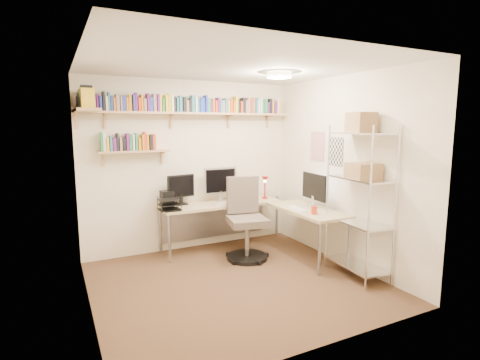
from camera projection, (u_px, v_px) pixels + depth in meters
name	position (u px, v px, depth m)	size (l,w,h in m)	color
ground	(235.00, 282.00, 4.45)	(3.20, 3.20, 0.00)	#4A2C1F
room_shell	(236.00, 152.00, 4.23)	(3.24, 3.04, 2.52)	beige
wall_shelves	(167.00, 112.00, 5.12)	(3.12, 1.09, 0.80)	tan
corner_desk	(236.00, 205.00, 5.43)	(2.17, 1.83, 1.22)	#D0BD87
office_chair	(246.00, 225.00, 5.22)	(0.60, 0.62, 1.13)	black
wire_rack	(361.00, 171.00, 4.45)	(0.46, 0.83, 2.00)	silver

